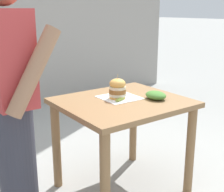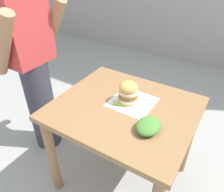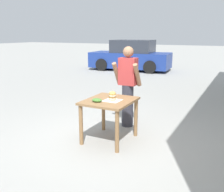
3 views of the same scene
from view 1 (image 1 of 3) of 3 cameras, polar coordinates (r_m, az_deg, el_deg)
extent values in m
plane|color=#9E9E99|center=(2.74, 1.77, -16.51)|extent=(80.00, 80.00, 0.00)
cube|color=olive|center=(2.42, 1.92, -1.22)|extent=(0.83, 0.94, 0.04)
cylinder|color=olive|center=(2.59, 14.09, -9.71)|extent=(0.07, 0.07, 0.73)
cylinder|color=olive|center=(3.05, 3.90, -5.30)|extent=(0.07, 0.07, 0.73)
cylinder|color=olive|center=(2.09, -1.27, -15.70)|extent=(0.07, 0.07, 0.73)
cylinder|color=olive|center=(2.64, -10.14, -8.95)|extent=(0.07, 0.07, 0.73)
cube|color=white|center=(2.48, 1.35, -0.27)|extent=(0.30, 0.30, 0.00)
cylinder|color=gold|center=(2.45, 1.01, -0.18)|extent=(0.13, 0.13, 0.02)
cylinder|color=beige|center=(2.45, 1.01, 0.28)|extent=(0.14, 0.14, 0.02)
cylinder|color=brown|center=(2.44, 1.01, 0.90)|extent=(0.13, 0.13, 0.03)
cylinder|color=beige|center=(2.43, 1.02, 1.52)|extent=(0.13, 0.13, 0.02)
ellipsoid|color=gold|center=(2.42, 1.02, 2.29)|extent=(0.13, 0.13, 0.08)
cylinder|color=#D1B77F|center=(2.41, 1.03, 3.39)|extent=(0.00, 0.00, 0.05)
cylinder|color=#8EA83D|center=(2.38, 1.47, -0.59)|extent=(0.05, 0.09, 0.02)
ellipsoid|color=#477F33|center=(2.46, 8.00, 0.14)|extent=(0.18, 0.14, 0.06)
cylinder|color=#33333D|center=(2.15, -16.80, -12.98)|extent=(0.24, 0.24, 0.90)
cube|color=#B73838|center=(1.92, -18.51, 6.57)|extent=(0.36, 0.22, 0.56)
cylinder|color=#9E7051|center=(1.73, -14.15, 4.32)|extent=(0.09, 0.34, 0.50)
cylinder|color=#9E7051|center=(2.16, -18.75, 6.14)|extent=(0.09, 0.34, 0.50)
camera|label=2|loc=(2.13, 34.54, 18.72)|focal=35.00mm
camera|label=3|loc=(6.78, 19.44, 18.99)|focal=42.00mm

